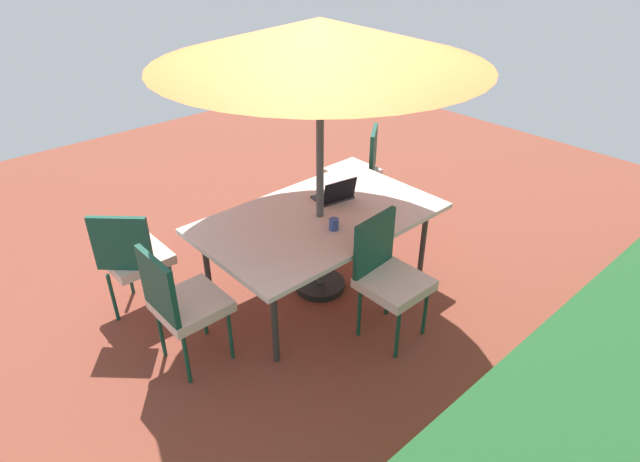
{
  "coord_description": "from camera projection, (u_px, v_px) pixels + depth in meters",
  "views": [
    {
      "loc": [
        2.52,
        2.8,
        2.82
      ],
      "look_at": [
        0.0,
        0.0,
        0.58
      ],
      "focal_mm": 29.53,
      "sensor_mm": 36.0,
      "label": 1
    }
  ],
  "objects": [
    {
      "name": "ground_plane",
      "position": [
        320.0,
        288.0,
        4.69
      ],
      "size": [
        10.0,
        10.0,
        0.02
      ],
      "primitive_type": "cube",
      "color": "brown"
    },
    {
      "name": "hedge_row",
      "position": [
        628.0,
        394.0,
        2.79
      ],
      "size": [
        6.3,
        0.61,
        1.31
      ],
      "primitive_type": "cube",
      "color": "#1E4C23",
      "rests_on": "ground_plane"
    },
    {
      "name": "dining_table",
      "position": [
        320.0,
        220.0,
        4.33
      ],
      "size": [
        1.98,
        1.2,
        0.73
      ],
      "color": "silver",
      "rests_on": "ground_plane"
    },
    {
      "name": "patio_umbrella",
      "position": [
        320.0,
        43.0,
        3.62
      ],
      "size": [
        2.41,
        2.41,
        2.26
      ],
      "color": "#4C4C4C",
      "rests_on": "ground_plane"
    },
    {
      "name": "chair_southeast",
      "position": [
        133.0,
        256.0,
        4.12
      ],
      "size": [
        0.59,
        0.59,
        0.98
      ],
      "rotation": [
        0.0,
        0.0,
        5.52
      ],
      "color": "beige",
      "rests_on": "ground_plane"
    },
    {
      "name": "chair_east",
      "position": [
        182.0,
        301.0,
        3.62
      ],
      "size": [
        0.46,
        0.46,
        0.98
      ],
      "rotation": [
        0.0,
        0.0,
        4.72
      ],
      "color": "beige",
      "rests_on": "ground_plane"
    },
    {
      "name": "chair_southwest",
      "position": [
        358.0,
        167.0,
        5.59
      ],
      "size": [
        0.58,
        0.58,
        0.98
      ],
      "rotation": [
        0.0,
        0.0,
        0.66
      ],
      "color": "beige",
      "rests_on": "ground_plane"
    },
    {
      "name": "chair_north",
      "position": [
        389.0,
        273.0,
        3.91
      ],
      "size": [
        0.47,
        0.48,
        0.98
      ],
      "rotation": [
        0.0,
        0.0,
        3.22
      ],
      "color": "beige",
      "rests_on": "ground_plane"
    },
    {
      "name": "laptop",
      "position": [
        335.0,
        195.0,
        4.53
      ],
      "size": [
        0.36,
        0.3,
        0.21
      ],
      "rotation": [
        0.0,
        0.0,
        -0.17
      ],
      "color": "#2D2D33",
      "rests_on": "dining_table"
    },
    {
      "name": "cup",
      "position": [
        334.0,
        224.0,
        4.1
      ],
      "size": [
        0.08,
        0.08,
        0.09
      ],
      "primitive_type": "cylinder",
      "color": "#334C99",
      "rests_on": "dining_table"
    }
  ]
}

